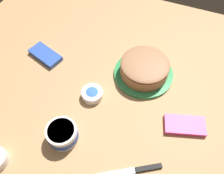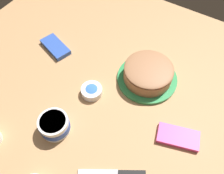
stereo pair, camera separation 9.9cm
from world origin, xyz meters
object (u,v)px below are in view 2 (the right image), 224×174
(spreading_knife, at_px, (118,173))
(candy_box_upper, at_px, (55,47))
(sprinkle_bowl_blue, at_px, (92,91))
(candy_box_lower, at_px, (178,137))
(frosting_tub, at_px, (54,125))
(frosted_cake, at_px, (148,74))

(spreading_knife, distance_m, candy_box_upper, 0.66)
(sprinkle_bowl_blue, height_order, candy_box_lower, sprinkle_bowl_blue)
(spreading_knife, relative_size, candy_box_upper, 1.33)
(frosting_tub, relative_size, sprinkle_bowl_blue, 1.29)
(sprinkle_bowl_blue, xyz_separation_m, candy_box_lower, (-0.39, -0.01, -0.01))
(frosted_cake, distance_m, sprinkle_bowl_blue, 0.25)
(frosted_cake, bearing_deg, sprinkle_bowl_blue, 48.68)
(frosted_cake, xyz_separation_m, frosting_tub, (0.19, 0.40, -0.00))
(frosted_cake, xyz_separation_m, candy_box_upper, (0.47, 0.07, -0.03))
(frosting_tub, distance_m, sprinkle_bowl_blue, 0.21)
(spreading_knife, relative_size, candy_box_lower, 1.36)
(frosting_tub, distance_m, spreading_knife, 0.29)
(frosting_tub, relative_size, candy_box_upper, 0.73)
(frosted_cake, relative_size, sprinkle_bowl_blue, 2.95)
(frosted_cake, height_order, candy_box_upper, frosted_cake)
(candy_box_lower, bearing_deg, frosting_tub, 10.61)
(frosted_cake, relative_size, candy_box_lower, 1.70)
(sprinkle_bowl_blue, relative_size, candy_box_lower, 0.58)
(spreading_knife, distance_m, sprinkle_bowl_blue, 0.35)
(sprinkle_bowl_blue, distance_m, candy_box_upper, 0.32)
(frosting_tub, height_order, spreading_knife, frosting_tub)
(frosted_cake, xyz_separation_m, spreading_knife, (-0.10, 0.42, -0.04))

